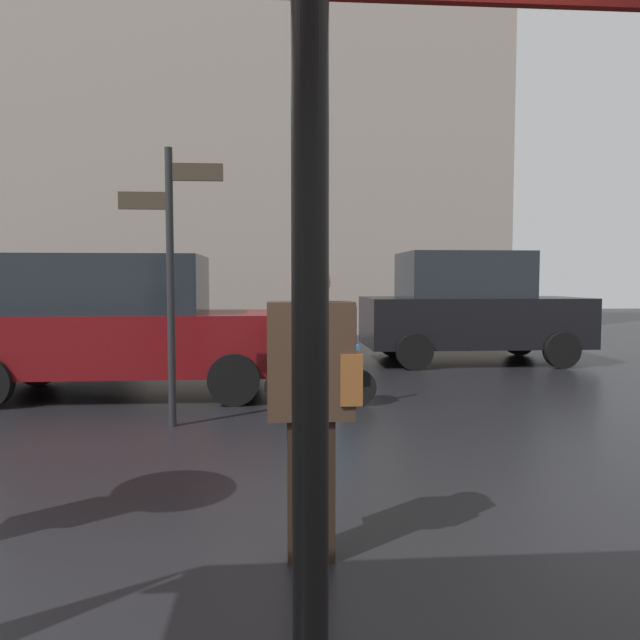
% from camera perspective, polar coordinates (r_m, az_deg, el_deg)
% --- Properties ---
extents(pedestrian_with_bag, '(0.51, 0.24, 1.66)m').
position_cam_1_polar(pedestrian_with_bag, '(3.42, -0.63, -6.69)').
color(pedestrian_with_bag, black).
rests_on(pedestrian_with_bag, ground).
extents(parked_scooter, '(1.38, 0.32, 1.23)m').
position_cam_1_polar(parked_scooter, '(7.56, -0.30, -3.91)').
color(parked_scooter, black).
rests_on(parked_scooter, ground).
extents(parked_car_left, '(4.24, 2.06, 1.83)m').
position_cam_1_polar(parked_car_left, '(13.93, -25.74, 0.82)').
color(parked_car_left, black).
rests_on(parked_car_left, ground).
extents(parked_car_right, '(4.07, 2.07, 2.08)m').
position_cam_1_polar(parked_car_right, '(11.98, 13.62, 1.12)').
color(parked_car_right, black).
rests_on(parked_car_right, ground).
extents(parked_car_distant, '(4.58, 1.87, 1.89)m').
position_cam_1_polar(parked_car_distant, '(8.73, -17.95, -0.40)').
color(parked_car_distant, '#590C0F').
rests_on(parked_car_distant, ground).
extents(street_signpost, '(1.08, 0.08, 2.93)m').
position_cam_1_polar(street_signpost, '(6.67, -13.66, 5.53)').
color(street_signpost, black).
rests_on(street_signpost, ground).
extents(building_block, '(14.20, 2.84, 15.05)m').
position_cam_1_polar(building_block, '(19.45, -5.46, 21.58)').
color(building_block, gray).
rests_on(building_block, ground).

